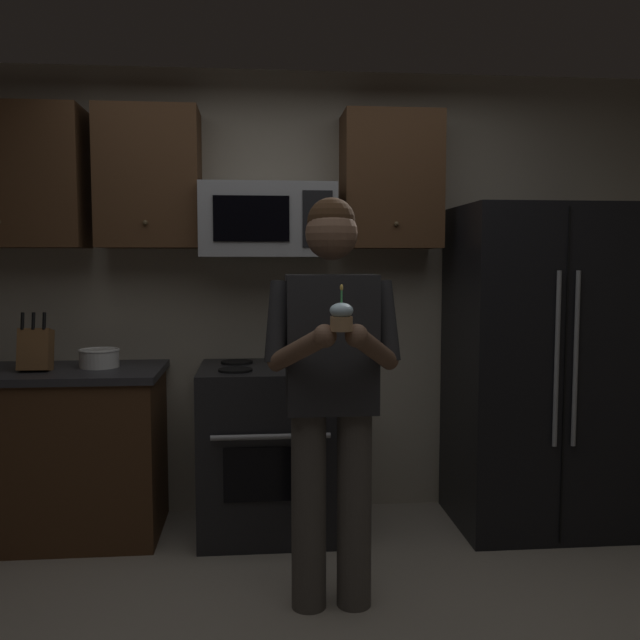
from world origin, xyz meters
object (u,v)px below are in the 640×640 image
(oven_range, at_px, (270,448))
(knife_block, at_px, (36,349))
(microwave, at_px, (268,221))
(refrigerator, at_px, (536,367))
(person, at_px, (332,380))
(cupcake, at_px, (341,316))
(bowl_large_white, at_px, (99,358))

(oven_range, distance_m, knife_block, 1.35)
(microwave, distance_m, refrigerator, 1.72)
(person, relative_size, cupcake, 10.13)
(microwave, height_order, cupcake, microwave)
(bowl_large_white, xyz_separation_m, person, (1.17, -0.96, 0.02))
(oven_range, distance_m, person, 1.07)
(microwave, height_order, knife_block, microwave)
(oven_range, height_order, bowl_large_white, bowl_large_white)
(knife_block, relative_size, bowl_large_white, 1.47)
(knife_block, bearing_deg, oven_range, 1.37)
(microwave, bearing_deg, knife_block, -173.10)
(refrigerator, height_order, knife_block, refrigerator)
(refrigerator, bearing_deg, person, -145.65)
(bowl_large_white, bearing_deg, oven_range, -3.76)
(refrigerator, distance_m, bowl_large_white, 2.43)
(microwave, relative_size, bowl_large_white, 3.39)
(oven_range, height_order, cupcake, cupcake)
(knife_block, xyz_separation_m, cupcake, (1.47, -1.20, 0.26))
(refrigerator, bearing_deg, knife_block, 179.79)
(cupcake, bearing_deg, oven_range, 101.39)
(knife_block, height_order, bowl_large_white, knife_block)
(microwave, bearing_deg, refrigerator, -6.03)
(knife_block, bearing_deg, cupcake, -39.02)
(bowl_large_white, bearing_deg, cupcake, -47.71)
(cupcake, bearing_deg, microwave, 100.40)
(bowl_large_white, relative_size, person, 0.12)
(bowl_large_white, bearing_deg, knife_block, -163.64)
(cupcake, bearing_deg, knife_block, 140.98)
(refrigerator, xyz_separation_m, cupcake, (-1.25, -1.19, 0.39))
(knife_block, bearing_deg, microwave, 6.90)
(refrigerator, distance_m, person, 1.52)
(microwave, relative_size, knife_block, 2.31)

